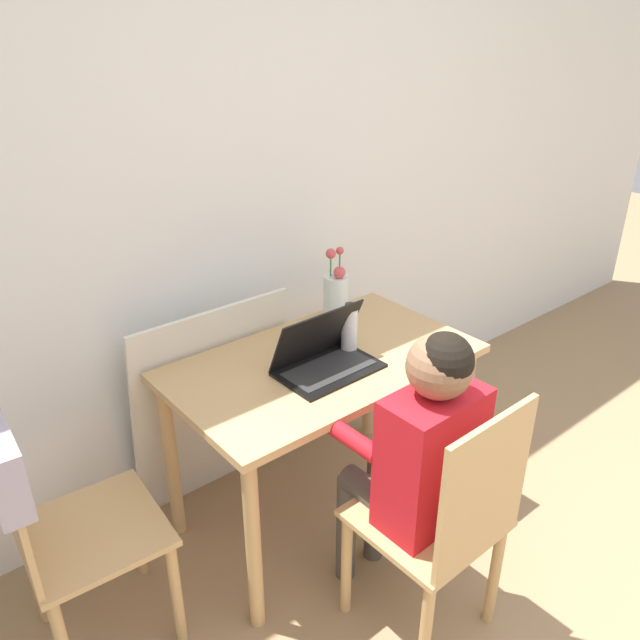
% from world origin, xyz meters
% --- Properties ---
extents(wall_back, '(6.40, 0.05, 2.50)m').
position_xyz_m(wall_back, '(0.00, 2.23, 1.25)').
color(wall_back, white).
rests_on(wall_back, ground_plane).
extents(dining_table, '(1.12, 0.64, 0.71)m').
position_xyz_m(dining_table, '(-0.10, 1.72, 0.61)').
color(dining_table, tan).
rests_on(dining_table, ground_plane).
extents(chair_occupied, '(0.41, 0.41, 0.90)m').
position_xyz_m(chair_occupied, '(-0.17, 1.06, 0.46)').
color(chair_occupied, tan).
rests_on(chair_occupied, ground_plane).
extents(chair_spare, '(0.46, 0.43, 0.91)m').
position_xyz_m(chair_spare, '(-1.11, 1.74, 0.61)').
color(chair_spare, tan).
rests_on(chair_spare, ground_plane).
extents(person_seated, '(0.33, 0.43, 1.08)m').
position_xyz_m(person_seated, '(-0.17, 1.18, 0.67)').
color(person_seated, red).
rests_on(person_seated, ground_plane).
extents(laptop, '(0.36, 0.23, 0.22)m').
position_xyz_m(laptop, '(-0.14, 1.67, 0.76)').
color(laptop, black).
rests_on(laptop, dining_table).
extents(flower_vase, '(0.10, 0.10, 0.31)m').
position_xyz_m(flower_vase, '(0.14, 1.92, 0.83)').
color(flower_vase, silver).
rests_on(flower_vase, dining_table).
extents(water_bottle, '(0.06, 0.06, 0.19)m').
position_xyz_m(water_bottle, '(0.02, 1.70, 0.80)').
color(water_bottle, silver).
rests_on(water_bottle, dining_table).
extents(cardboard_panel, '(0.67, 0.14, 0.87)m').
position_xyz_m(cardboard_panel, '(-0.35, 2.10, 0.43)').
color(cardboard_panel, silver).
rests_on(cardboard_panel, ground_plane).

